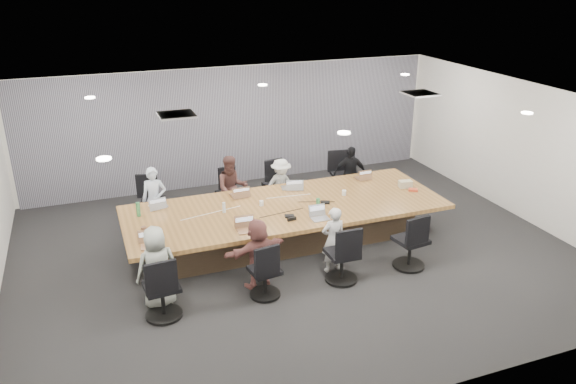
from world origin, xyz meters
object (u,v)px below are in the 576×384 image
object	(u,v)px
laptop_2	(290,188)
laptop_4	(151,246)
laptop_6	(320,219)
bottle_clear	(224,208)
laptop_3	(362,178)
laptop_1	(239,195)
laptop_5	(248,231)
person_0	(155,200)
person_3	(350,174)
conference_table	(286,222)
chair_7	(410,244)
chair_5	(265,275)
chair_0	(153,205)
person_4	(157,267)
chair_4	(162,291)
person_5	(258,253)
laptop_0	(158,206)
chair_3	(343,178)
chair_6	(342,258)
person_6	(333,240)
mug_brown	(144,230)
chair_2	(276,188)
bottle_green_right	(318,205)
person_1	(232,188)
person_2	(281,186)
stapler	(292,219)
snack_packet	(413,190)
canvas_bag	(405,184)
bottle_green_left	(138,209)

from	to	relation	value
laptop_2	laptop_4	size ratio (longest dim) A/B	1.05
laptop_2	laptop_6	world-z (taller)	same
bottle_clear	laptop_3	bearing A→B (deg)	12.44
laptop_1	laptop_5	size ratio (longest dim) A/B	1.03
person_0	person_3	distance (m)	4.27
conference_table	chair_7	distance (m)	2.38
chair_5	chair_0	bearing A→B (deg)	102.33
chair_5	person_4	size ratio (longest dim) A/B	0.58
laptop_3	laptop_5	size ratio (longest dim) A/B	0.85
chair_4	person_5	size ratio (longest dim) A/B	0.73
laptop_0	laptop_2	world-z (taller)	same
chair_3	chair_6	xyz separation A→B (m)	(-1.66, -3.40, 0.00)
person_6	mug_brown	distance (m)	3.20
laptop_6	person_6	bearing A→B (deg)	-89.83
chair_2	bottle_green_right	size ratio (longest dim) A/B	3.13
person_1	laptop_3	distance (m)	2.75
laptop_2	laptop_5	bearing A→B (deg)	60.74
laptop_0	mug_brown	world-z (taller)	mug_brown
person_2	person_4	world-z (taller)	person_4
laptop_1	laptop_6	xyz separation A→B (m)	(1.03, -1.60, 0.00)
person_1	stapler	size ratio (longest dim) A/B	8.38
person_1	chair_3	bearing A→B (deg)	10.71
laptop_3	person_4	distance (m)	5.10
laptop_4	chair_6	bearing A→B (deg)	-11.04
chair_5	bottle_clear	bearing A→B (deg)	87.56
stapler	snack_packet	xyz separation A→B (m)	(2.78, 0.46, -0.01)
laptop_2	person_5	size ratio (longest dim) A/B	0.30
laptop_3	bottle_clear	bearing A→B (deg)	13.25
person_3	laptop_0	bearing A→B (deg)	-160.45
chair_5	person_2	distance (m)	3.36
person_3	laptop_5	xyz separation A→B (m)	(-3.01, -2.15, 0.11)
chair_5	stapler	distance (m)	1.40
stapler	laptop_6	bearing A→B (deg)	-21.28
bottle_green_right	laptop_4	bearing A→B (deg)	-173.72
person_6	chair_2	bearing A→B (deg)	-91.81
person_5	chair_7	bearing A→B (deg)	160.49
chair_0	laptop_1	world-z (taller)	chair_0
chair_6	person_2	size ratio (longest dim) A/B	0.72
person_4	canvas_bag	xyz separation A→B (m)	(5.20, 1.37, 0.15)
chair_6	laptop_3	bearing A→B (deg)	57.32
chair_7	bottle_green_left	size ratio (longest dim) A/B	3.37
laptop_5	snack_packet	world-z (taller)	snack_packet
chair_3	laptop_5	bearing A→B (deg)	48.83
person_3	stapler	distance (m)	2.96
chair_4	conference_table	bearing A→B (deg)	28.54
chair_2	person_6	world-z (taller)	person_6
conference_table	canvas_bag	xyz separation A→B (m)	(2.59, 0.02, 0.41)
chair_4	chair_6	size ratio (longest dim) A/B	1.02
chair_7	person_5	world-z (taller)	person_5
laptop_3	person_6	distance (m)	2.72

